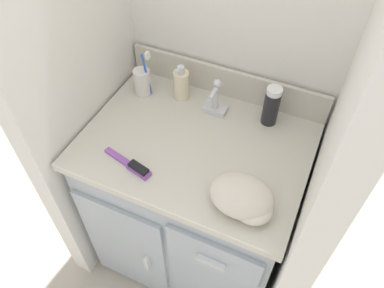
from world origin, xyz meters
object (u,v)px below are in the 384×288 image
(toothbrush_cup, at_px, (143,81))
(hand_towel, at_px, (244,198))
(hairbrush, at_px, (133,166))
(soap_dispenser, at_px, (181,84))
(shaving_cream_can, at_px, (271,106))

(toothbrush_cup, xyz_separation_m, hand_towel, (0.54, -0.34, -0.02))
(hairbrush, height_order, hand_towel, hand_towel)
(soap_dispenser, relative_size, shaving_cream_can, 0.95)
(toothbrush_cup, distance_m, soap_dispenser, 0.15)
(hand_towel, bearing_deg, toothbrush_cup, 147.93)
(soap_dispenser, height_order, hand_towel, soap_dispenser)
(soap_dispenser, height_order, hairbrush, soap_dispenser)
(shaving_cream_can, height_order, hand_towel, shaving_cream_can)
(toothbrush_cup, relative_size, hand_towel, 0.98)
(toothbrush_cup, height_order, hand_towel, toothbrush_cup)
(toothbrush_cup, distance_m, hand_towel, 0.63)
(soap_dispenser, bearing_deg, hairbrush, -88.64)
(soap_dispenser, distance_m, hairbrush, 0.39)
(soap_dispenser, xyz_separation_m, hairbrush, (0.01, -0.39, -0.05))
(hand_towel, bearing_deg, hairbrush, -178.05)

